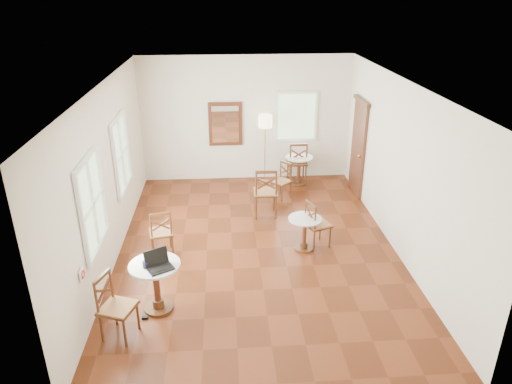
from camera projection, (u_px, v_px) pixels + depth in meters
ground at (257, 248)px, 8.62m from camera, size 7.00×7.00×0.00m
room_shell at (253, 146)px, 8.10m from camera, size 5.02×7.02×3.01m
cafe_table_near at (156, 282)px, 6.81m from camera, size 0.74×0.74×0.78m
cafe_table_mid at (305, 230)px, 8.44m from camera, size 0.60×0.60×0.63m
cafe_table_back at (299, 167)px, 11.24m from camera, size 0.66×0.66×0.70m
chair_near_a at (161, 232)px, 8.26m from camera, size 0.48×0.48×0.89m
chair_near_b at (116, 307)px, 6.30m from camera, size 0.56×0.56×0.94m
chair_mid_a at (265, 192)px, 9.64m from camera, size 0.50×0.50×1.07m
chair_mid_b at (317, 224)px, 8.53m from camera, size 0.53×0.53×0.90m
chair_back_a at (297, 162)px, 11.34m from camera, size 0.48×0.48×1.03m
chair_back_b at (282, 181)px, 10.53m from camera, size 0.53×0.53×0.82m
floor_lamp at (265, 126)px, 10.95m from camera, size 0.33×0.33×1.68m
laptop at (159, 264)px, 6.59m from camera, size 0.44×0.42×0.25m
mouse at (146, 261)px, 6.72m from camera, size 0.12×0.10×0.04m
navy_mug at (146, 265)px, 6.58m from camera, size 0.13×0.08×0.10m
water_glass at (157, 258)px, 6.74m from camera, size 0.06×0.06×0.10m
power_adapter at (145, 318)px, 6.79m from camera, size 0.09×0.05×0.04m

